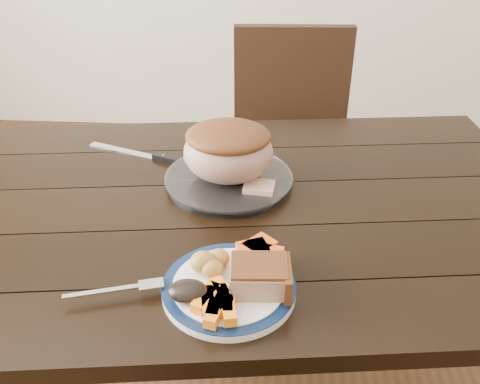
# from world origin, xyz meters

# --- Properties ---
(dining_table) EXTENTS (1.69, 1.08, 0.75)m
(dining_table) POSITION_xyz_m (-0.00, 0.00, 0.66)
(dining_table) COLOR black
(dining_table) RESTS_ON ground
(chair_far) EXTENTS (0.44, 0.45, 0.93)m
(chair_far) POSITION_xyz_m (0.22, 0.74, 0.52)
(chair_far) COLOR black
(chair_far) RESTS_ON ground
(dinner_plate) EXTENTS (0.24, 0.24, 0.02)m
(dinner_plate) POSITION_xyz_m (0.08, -0.28, 0.76)
(dinner_plate) COLOR white
(dinner_plate) RESTS_ON dining_table
(plate_rim) EXTENTS (0.24, 0.24, 0.02)m
(plate_rim) POSITION_xyz_m (0.08, -0.28, 0.77)
(plate_rim) COLOR #0C1D3D
(plate_rim) RESTS_ON dinner_plate
(serving_platter) EXTENTS (0.30, 0.30, 0.02)m
(serving_platter) POSITION_xyz_m (0.05, 0.09, 0.76)
(serving_platter) COLOR white
(serving_platter) RESTS_ON dining_table
(pork_slice) EXTENTS (0.11, 0.09, 0.05)m
(pork_slice) POSITION_xyz_m (0.13, -0.29, 0.79)
(pork_slice) COLOR tan
(pork_slice) RESTS_ON dinner_plate
(roasted_potatoes) EXTENTS (0.07, 0.07, 0.04)m
(roasted_potatoes) POSITION_xyz_m (0.04, -0.25, 0.79)
(roasted_potatoes) COLOR gold
(roasted_potatoes) RESTS_ON dinner_plate
(carrot_batons) EXTENTS (0.08, 0.11, 0.02)m
(carrot_batons) POSITION_xyz_m (0.06, -0.34, 0.78)
(carrot_batons) COLOR orange
(carrot_batons) RESTS_ON dinner_plate
(pumpkin_wedges) EXTENTS (0.09, 0.09, 0.04)m
(pumpkin_wedges) POSITION_xyz_m (0.13, -0.22, 0.79)
(pumpkin_wedges) COLOR #FA5A1B
(pumpkin_wedges) RESTS_ON dinner_plate
(dark_mushroom) EXTENTS (0.07, 0.05, 0.03)m
(dark_mushroom) POSITION_xyz_m (0.01, -0.32, 0.79)
(dark_mushroom) COLOR black
(dark_mushroom) RESTS_ON dinner_plate
(fork) EXTENTS (0.18, 0.07, 0.00)m
(fork) POSITION_xyz_m (-0.11, -0.31, 0.77)
(fork) COLOR silver
(fork) RESTS_ON dinner_plate
(roast_joint) EXTENTS (0.21, 0.18, 0.14)m
(roast_joint) POSITION_xyz_m (0.05, 0.09, 0.84)
(roast_joint) COLOR #A87B67
(roast_joint) RESTS_ON serving_platter
(cut_slice) EXTENTS (0.08, 0.06, 0.02)m
(cut_slice) POSITION_xyz_m (0.12, 0.04, 0.78)
(cut_slice) COLOR tan
(cut_slice) RESTS_ON serving_platter
(carving_knife) EXTENTS (0.31, 0.13, 0.01)m
(carving_knife) POSITION_xyz_m (-0.14, 0.21, 0.76)
(carving_knife) COLOR silver
(carving_knife) RESTS_ON dining_table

